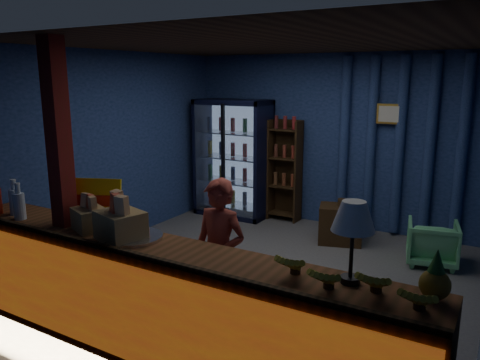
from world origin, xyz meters
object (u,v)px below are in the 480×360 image
Objects in this scene: shopkeeper at (219,257)px; green_chair at (432,243)px; pastry_tray at (134,235)px; table_lamp at (353,220)px.

shopkeeper reaches higher than green_chair.
green_chair is at bearing 58.67° from pastry_tray.
shopkeeper reaches higher than pastry_tray.
table_lamp reaches higher than shopkeeper.
shopkeeper is 2.89× the size of pastry_tray.
pastry_tray is 0.88× the size of table_lamp.
shopkeeper is 2.56× the size of table_lamp.
shopkeeper is 1.55m from table_lamp.
green_chair is 1.08× the size of table_lamp.
pastry_tray is at bearing -131.92° from shopkeeper.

